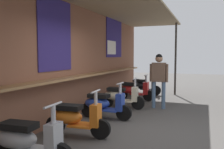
# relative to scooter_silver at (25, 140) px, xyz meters

# --- Properties ---
(ground_plane) EXTENTS (36.43, 36.43, 0.00)m
(ground_plane) POSITION_rel_scooter_silver_xyz_m (2.18, -1.08, -0.39)
(ground_plane) COLOR #474442
(market_stall_facade) EXTENTS (13.01, 2.47, 3.27)m
(market_stall_facade) POSITION_rel_scooter_silver_xyz_m (2.19, 0.77, 1.43)
(market_stall_facade) COLOR brown
(market_stall_facade) RESTS_ON ground_plane
(scooter_silver) EXTENTS (0.49, 1.40, 0.97)m
(scooter_silver) POSITION_rel_scooter_silver_xyz_m (0.00, 0.00, 0.00)
(scooter_silver) COLOR #B2B5BA
(scooter_silver) RESTS_ON ground_plane
(scooter_orange) EXTENTS (0.50, 1.40, 0.97)m
(scooter_orange) POSITION_rel_scooter_silver_xyz_m (1.43, -0.00, 0.00)
(scooter_orange) COLOR orange
(scooter_orange) RESTS_ON ground_plane
(scooter_blue) EXTENTS (0.46, 1.40, 0.97)m
(scooter_blue) POSITION_rel_scooter_silver_xyz_m (2.94, 0.00, 0.00)
(scooter_blue) COLOR #233D9E
(scooter_blue) RESTS_ON ground_plane
(scooter_cream) EXTENTS (0.48, 1.40, 0.97)m
(scooter_cream) POSITION_rel_scooter_silver_xyz_m (4.29, 0.00, 0.00)
(scooter_cream) COLOR beige
(scooter_cream) RESTS_ON ground_plane
(scooter_red) EXTENTS (0.46, 1.40, 0.97)m
(scooter_red) POSITION_rel_scooter_silver_xyz_m (5.78, 0.00, 0.00)
(scooter_red) COLOR red
(scooter_red) RESTS_ON ground_plane
(scooter_black) EXTENTS (0.50, 1.40, 0.97)m
(scooter_black) POSITION_rel_scooter_silver_xyz_m (7.17, -0.00, 0.00)
(scooter_black) COLOR black
(scooter_black) RESTS_ON ground_plane
(shopper_browsing) EXTENTS (0.23, 0.58, 1.70)m
(shopper_browsing) POSITION_rel_scooter_silver_xyz_m (4.73, -1.13, 0.67)
(shopper_browsing) COLOR slate
(shopper_browsing) RESTS_ON ground_plane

